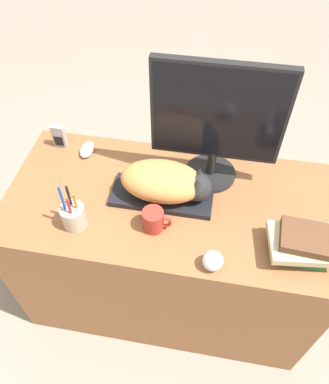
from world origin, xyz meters
TOP-DOWN VIEW (x-y plane):
  - ground_plane at (0.00, 0.00)m, footprint 12.00×12.00m
  - desk at (0.00, 0.31)m, footprint 1.26×0.61m
  - keyboard at (-0.03, 0.31)m, footprint 0.39×0.16m
  - cat at (-0.01, 0.31)m, footprint 0.34×0.18m
  - monitor at (0.14, 0.47)m, footprint 0.47×0.20m
  - computer_mouse at (-0.39, 0.51)m, footprint 0.05×0.10m
  - coffee_mug at (-0.03, 0.17)m, footprint 0.11×0.08m
  - pen_cup at (-0.31, 0.14)m, footprint 0.09×0.09m
  - baseball at (0.19, 0.05)m, footprint 0.07×0.07m
  - phone at (-0.51, 0.53)m, footprint 0.05×0.03m
  - book_stack at (0.48, 0.15)m, footprint 0.23×0.18m

SIDE VIEW (x-z plane):
  - ground_plane at x=0.00m, z-range 0.00..0.00m
  - desk at x=0.00m, z-range 0.00..0.75m
  - keyboard at x=-0.03m, z-range 0.75..0.77m
  - computer_mouse at x=-0.39m, z-range 0.75..0.78m
  - baseball at x=0.19m, z-range 0.75..0.82m
  - coffee_mug at x=-0.03m, z-range 0.75..0.83m
  - pen_cup at x=-0.31m, z-range 0.69..0.90m
  - phone at x=-0.51m, z-range 0.75..0.85m
  - book_stack at x=0.48m, z-range 0.75..0.85m
  - cat at x=-0.01m, z-range 0.77..0.91m
  - monitor at x=0.14m, z-range 0.78..1.28m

